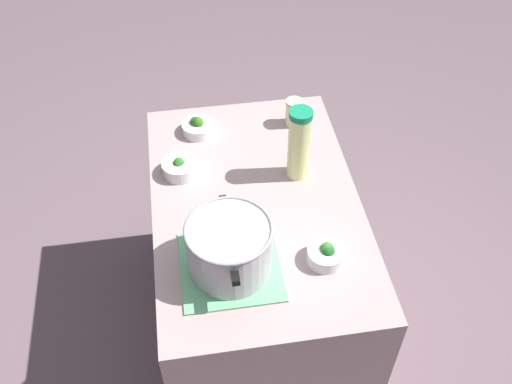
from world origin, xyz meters
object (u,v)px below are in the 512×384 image
cooking_pot (229,247)px  broccoli_bowl_back (326,254)px  lemonade_pitcher (299,144)px  mason_jar (294,112)px  broccoli_bowl_center (179,167)px  broccoli_bowl_front (198,127)px

cooking_pot → broccoli_bowl_back: cooking_pot is taller
lemonade_pitcher → mason_jar: size_ratio=2.56×
cooking_pot → mason_jar: (0.69, -0.35, -0.05)m
broccoli_bowl_center → mason_jar: bearing=-65.4°
lemonade_pitcher → broccoli_bowl_back: size_ratio=2.44×
cooking_pot → mason_jar: 0.78m
mason_jar → broccoli_bowl_back: size_ratio=0.95×
broccoli_bowl_center → broccoli_bowl_front: bearing=-21.2°
cooking_pot → broccoli_bowl_back: (-0.02, -0.31, -0.07)m
mason_jar → broccoli_bowl_front: size_ratio=0.91×
lemonade_pitcher → broccoli_bowl_center: lemonade_pitcher is taller
mason_jar → broccoli_bowl_center: 0.53m
lemonade_pitcher → broccoli_bowl_back: (-0.42, -0.01, -0.12)m
cooking_pot → lemonade_pitcher: 0.50m
broccoli_bowl_back → broccoli_bowl_front: bearing=26.7°
broccoli_bowl_front → cooking_pot: bearing=-176.3°
lemonade_pitcher → broccoli_bowl_front: size_ratio=2.33×
lemonade_pitcher → cooking_pot: bearing=142.5°
cooking_pot → lemonade_pitcher: lemonade_pitcher is taller
broccoli_bowl_center → broccoli_bowl_back: 0.66m
mason_jar → broccoli_bowl_back: (-0.71, 0.04, -0.03)m
broccoli_bowl_center → broccoli_bowl_back: size_ratio=1.08×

